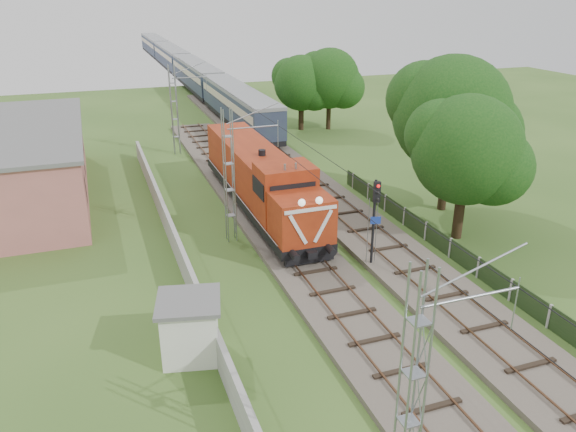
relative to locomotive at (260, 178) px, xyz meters
name	(u,v)px	position (x,y,z in m)	size (l,w,h in m)	color
ground	(367,338)	(0.00, -15.77, -2.38)	(140.00, 140.00, 0.00)	#35541F
track_main	(308,265)	(0.00, -8.77, -2.20)	(4.20, 70.00, 0.45)	#6B6054
track_side	(307,182)	(5.00, 4.23, -2.20)	(4.20, 80.00, 0.45)	#6B6054
catenary	(230,176)	(-2.95, -3.77, 1.67)	(3.31, 70.00, 8.00)	gray
boundary_wall	(173,236)	(-6.50, -3.77, -1.63)	(0.25, 40.00, 1.50)	#9E9E99
station_building	(24,163)	(-15.00, 8.23, 0.25)	(8.40, 20.40, 5.22)	#BB6964
fence	(478,267)	(8.00, -12.77, -1.78)	(0.12, 32.00, 1.20)	black
locomotive	(260,178)	(0.00, 0.00, 0.00)	(3.23, 18.45, 4.68)	black
coach_rake	(182,64)	(5.00, 59.37, 0.19)	(3.11, 92.68, 3.59)	black
signal_post	(375,209)	(3.26, -9.92, 1.08)	(0.55, 0.43, 5.03)	black
relay_hut	(190,327)	(-7.40, -14.37, -1.05)	(3.04, 3.04, 2.63)	silver
tree_a	(468,151)	(10.13, -8.02, 3.05)	(6.72, 6.40, 8.71)	#362516
tree_b	(453,116)	(11.97, -3.70, 4.09)	(8.00, 7.62, 10.37)	#362516
tree_c	(302,84)	(11.09, 21.25, 2.47)	(6.00, 5.72, 7.78)	#362516
tree_d	(330,79)	(13.94, 20.48, 2.90)	(6.53, 6.21, 8.46)	#362516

